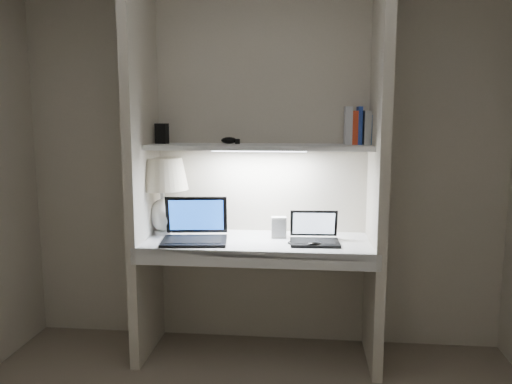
# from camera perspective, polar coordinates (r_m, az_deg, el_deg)

# --- Properties ---
(back_wall) EXTENTS (3.20, 0.01, 2.50)m
(back_wall) POSITION_cam_1_polar(r_m,az_deg,el_deg) (3.35, 0.65, 3.64)
(back_wall) COLOR beige
(back_wall) RESTS_ON floor
(alcove_panel_left) EXTENTS (0.06, 0.55, 2.50)m
(alcove_panel_left) POSITION_cam_1_polar(r_m,az_deg,el_deg) (3.23, -12.84, 3.25)
(alcove_panel_left) COLOR beige
(alcove_panel_left) RESTS_ON floor
(alcove_panel_right) EXTENTS (0.06, 0.55, 2.50)m
(alcove_panel_right) POSITION_cam_1_polar(r_m,az_deg,el_deg) (3.09, 13.80, 3.00)
(alcove_panel_right) COLOR beige
(alcove_panel_right) RESTS_ON floor
(desk) EXTENTS (1.40, 0.55, 0.04)m
(desk) POSITION_cam_1_polar(r_m,az_deg,el_deg) (3.16, 0.18, -5.85)
(desk) COLOR white
(desk) RESTS_ON alcove_panel_left
(desk_apron) EXTENTS (1.46, 0.03, 0.10)m
(desk_apron) POSITION_cam_1_polar(r_m,az_deg,el_deg) (2.92, -0.32, -7.68)
(desk_apron) COLOR silver
(desk_apron) RESTS_ON desk
(shelf) EXTENTS (1.40, 0.36, 0.03)m
(shelf) POSITION_cam_1_polar(r_m,az_deg,el_deg) (3.16, 0.36, 5.17)
(shelf) COLOR silver
(shelf) RESTS_ON back_wall
(strip_light) EXTENTS (0.60, 0.04, 0.02)m
(strip_light) POSITION_cam_1_polar(r_m,az_deg,el_deg) (3.16, 0.36, 4.78)
(strip_light) COLOR white
(strip_light) RESTS_ON shelf
(table_lamp) EXTENTS (0.34, 0.34, 0.50)m
(table_lamp) POSITION_cam_1_polar(r_m,az_deg,el_deg) (3.32, -10.69, 1.03)
(table_lamp) COLOR white
(table_lamp) RESTS_ON desk
(laptop_main) EXTENTS (0.44, 0.39, 0.26)m
(laptop_main) POSITION_cam_1_polar(r_m,az_deg,el_deg) (3.16, -6.97, -4.44)
(laptop_main) COLOR black
(laptop_main) RESTS_ON desk
(laptop_netbook) EXTENTS (0.31, 0.27, 0.19)m
(laptop_netbook) POSITION_cam_1_polar(r_m,az_deg,el_deg) (3.11, 6.69, -4.95)
(laptop_netbook) COLOR black
(laptop_netbook) RESTS_ON desk
(speaker) EXTENTS (0.10, 0.08, 0.13)m
(speaker) POSITION_cam_1_polar(r_m,az_deg,el_deg) (3.21, 2.63, -4.04)
(speaker) COLOR silver
(speaker) RESTS_ON desk
(mouse) EXTENTS (0.11, 0.08, 0.03)m
(mouse) POSITION_cam_1_polar(r_m,az_deg,el_deg) (3.00, 6.66, -5.96)
(mouse) COLOR black
(mouse) RESTS_ON desk
(cable_coil) EXTENTS (0.12, 0.12, 0.01)m
(cable_coil) POSITION_cam_1_polar(r_m,az_deg,el_deg) (3.10, 5.01, -5.68)
(cable_coil) COLOR black
(cable_coil) RESTS_ON desk
(sticky_note) EXTENTS (0.08, 0.08, 0.00)m
(sticky_note) POSITION_cam_1_polar(r_m,az_deg,el_deg) (3.23, -8.25, -5.23)
(sticky_note) COLOR #FCF335
(sticky_note) RESTS_ON desk
(book_row) EXTENTS (0.23, 0.16, 0.24)m
(book_row) POSITION_cam_1_polar(r_m,az_deg,el_deg) (3.25, 12.03, 7.32)
(book_row) COLOR white
(book_row) RESTS_ON shelf
(shelf_box) EXTENTS (0.09, 0.07, 0.13)m
(shelf_box) POSITION_cam_1_polar(r_m,az_deg,el_deg) (3.32, -10.71, 6.58)
(shelf_box) COLOR black
(shelf_box) RESTS_ON shelf
(shelf_gadget) EXTENTS (0.12, 0.10, 0.04)m
(shelf_gadget) POSITION_cam_1_polar(r_m,az_deg,el_deg) (3.24, -3.11, 5.91)
(shelf_gadget) COLOR black
(shelf_gadget) RESTS_ON shelf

